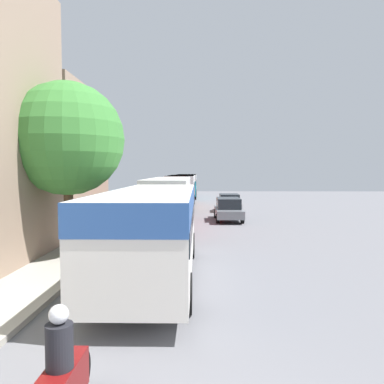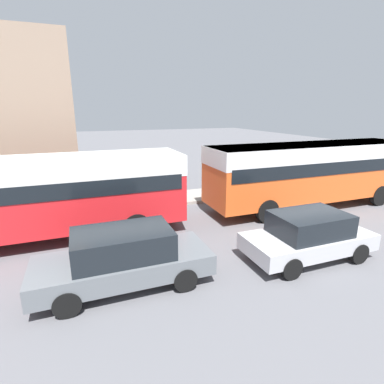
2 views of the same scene
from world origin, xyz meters
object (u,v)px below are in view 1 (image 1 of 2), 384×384
Objects in this scene: bus_lead at (153,221)px; bus_rear at (186,183)px; car_far_curb at (228,209)px; bus_following at (169,195)px; car_crossing at (229,203)px; pedestrian_near_curb at (113,217)px; motorcycle_behind_lead at (62,379)px; bus_third_in_line at (181,187)px.

bus_rear is (-0.07, 35.80, 0.08)m from bus_lead.
bus_lead is at bearing -104.06° from car_far_curb.
car_crossing is at bearing 60.48° from bus_following.
car_crossing is (4.07, 19.81, -1.09)m from bus_lead.
car_far_curb is at bearing 84.69° from car_crossing.
bus_lead is at bearing -89.89° from bus_rear.
car_crossing is 2.25× the size of pedestrian_near_curb.
bus_following is (-0.40, 11.91, 0.08)m from bus_lead.
bus_lead reaches higher than car_far_curb.
bus_following is 4.52× the size of motorcycle_behind_lead.
bus_following reaches higher than car_crossing.
bus_rear is at bearing 89.57° from motorcycle_behind_lead.
bus_third_in_line is 30.75m from motorcycle_behind_lead.
bus_third_in_line reaches higher than car_crossing.
motorcycle_behind_lead is 0.55× the size of car_crossing.
bus_third_in_line reaches higher than bus_following.
bus_third_in_line is 2.29× the size of car_far_curb.
bus_lead reaches higher than pedestrian_near_curb.
bus_following reaches higher than motorcycle_behind_lead.
bus_rear reaches higher than car_crossing.
bus_rear is at bearing 89.54° from bus_third_in_line.
bus_rear is 2.03× the size of car_far_curb.
bus_lead is 4.23× the size of motorcycle_behind_lead.
pedestrian_near_curb is at bearing 112.13° from bus_lead.
bus_following is at bearing 60.48° from car_crossing.
motorcycle_behind_lead is at bearing -90.41° from bus_third_in_line.
car_crossing is at bearing -75.47° from bus_rear.
car_crossing is at bearing 60.72° from pedestrian_near_curb.
bus_third_in_line is 1.13× the size of bus_rear.
car_crossing is at bearing 78.38° from bus_lead.
bus_third_in_line is 2.58× the size of car_crossing.
pedestrian_near_curb reaches higher than car_crossing.
bus_rear is 2.29× the size of car_crossing.
car_crossing is (4.24, -3.89, -1.20)m from bus_third_in_line.
motorcycle_behind_lead is at bearing -79.81° from pedestrian_near_curb.
bus_third_in_line is at bearing 89.59° from motorcycle_behind_lead.
bus_third_in_line reaches higher than motorcycle_behind_lead.
motorcycle_behind_lead reaches higher than car_far_curb.
car_far_curb is 9.48m from pedestrian_near_curb.
bus_rear is 28.69m from pedestrian_near_curb.
bus_third_in_line is at bearing 88.87° from bus_following.
bus_third_in_line reaches higher than bus_rear.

